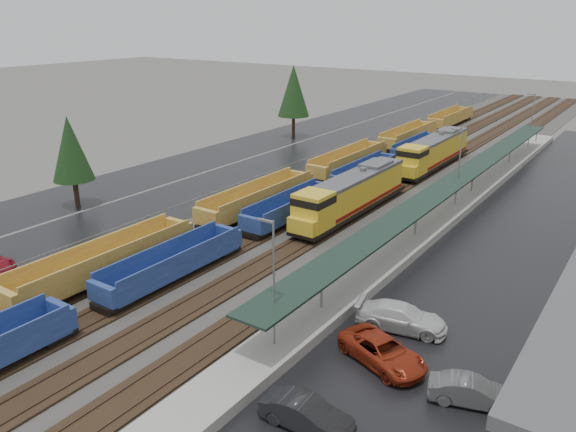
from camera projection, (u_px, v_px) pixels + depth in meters
The scene contains 17 objects.
ballast_strip at pixel (405, 173), 67.59m from camera, with size 20.00×160.00×0.08m, color #302D2B.
trackbed at pixel (405, 172), 67.55m from camera, with size 14.60×160.00×0.22m.
west_parking_lot at pixel (301, 156), 75.61m from camera, with size 10.00×160.00×0.02m, color black.
west_road at pixel (243, 147), 80.95m from camera, with size 9.00×160.00×0.02m, color black.
east_commuter_lot at pixel (559, 230), 49.70m from camera, with size 16.00×100.00×0.02m, color black.
station_platform at pixel (455, 203), 54.53m from camera, with size 3.00×80.00×8.00m.
chainlink_fence at pixel (331, 152), 70.92m from camera, with size 0.08×160.04×2.02m.
tree_west_near at pixel (70, 149), 54.13m from camera, with size 3.96×3.96×9.00m.
tree_west_far at pixel (294, 91), 85.23m from camera, with size 4.84×4.84×11.00m.
locomotive_lead at pixel (350, 195), 52.15m from camera, with size 2.77×18.27×4.14m.
locomotive_trail at pixel (433, 152), 68.43m from camera, with size 2.77×18.27×4.14m.
well_string_yellow at pixel (259, 200), 53.99m from camera, with size 2.74×123.93×2.43m.
well_string_blue at pixel (240, 234), 45.87m from camera, with size 2.49×88.38×2.21m.
parked_car_east_a at pixel (306, 414), 25.68m from camera, with size 4.45×1.55×1.46m, color black.
parked_car_east_b at pixel (383, 352), 30.46m from camera, with size 5.33×2.46×1.48m, color #9B2B13.
parked_car_east_c at pixel (401, 317), 33.81m from camera, with size 5.46×2.22×1.59m, color silver.
parked_car_east_e at pixel (472, 392), 27.30m from camera, with size 4.13×1.44×1.36m, color #57595C.
Camera 1 is at (25.46, -1.84, 17.96)m, focal length 35.00 mm.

